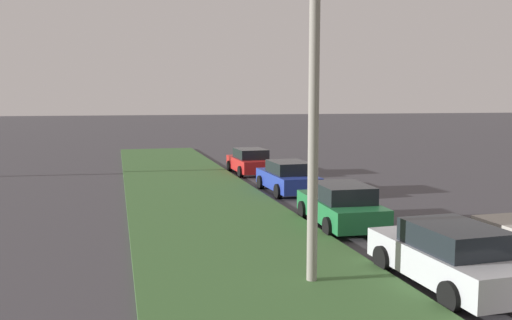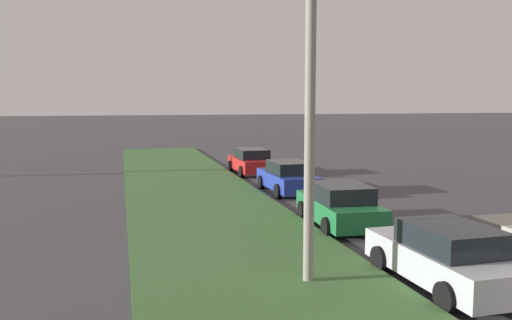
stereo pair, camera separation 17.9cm
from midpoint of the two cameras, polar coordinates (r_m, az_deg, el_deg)
name	(u,v)px [view 1 (the left image)]	position (r m, az deg, el deg)	size (l,w,h in m)	color
grass_median	(227,233)	(17.05, -3.48, -7.84)	(60.00, 6.00, 0.12)	#3D6633
parked_car_silver	(449,256)	(13.09, 19.66, -9.67)	(4.35, 2.11, 1.47)	#B2B5BA
parked_car_green	(341,205)	(18.25, 8.82, -4.85)	(4.38, 2.18, 1.47)	#1E6B38
parked_car_blue	(288,177)	(24.61, 3.22, -1.86)	(4.34, 2.09, 1.47)	#23389E
parked_car_red	(250,162)	(30.88, -0.82, -0.16)	(4.34, 2.10, 1.47)	red
streetlight	(327,95)	(12.17, 7.17, 6.98)	(1.00, 2.82, 7.50)	gray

